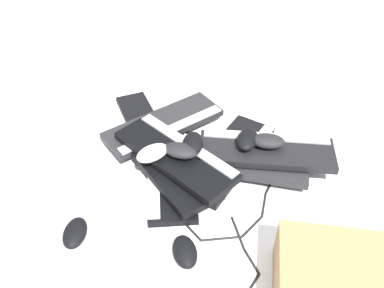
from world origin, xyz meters
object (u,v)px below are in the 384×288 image
keyboard_1 (151,127)px  keyboard_7 (266,150)px  keyboard_0 (229,158)px  keyboard_3 (164,124)px  mouse_2 (152,153)px  mouse_4 (268,141)px  mouse_0 (247,139)px  keyboard_2 (170,171)px  keyboard_5 (176,155)px  mouse_1 (75,233)px  cardboard_box (331,277)px  mouse_5 (180,151)px  mouse_3 (185,252)px  mouse_6 (193,143)px  keyboard_6 (241,160)px  keyboard_4 (167,164)px

keyboard_1 → keyboard_7: (0.40, -0.19, 0.06)m
keyboard_0 → keyboard_3: keyboard_3 is taller
mouse_2 → mouse_4: same height
keyboard_7 → mouse_0: bearing=169.2°
keyboard_2 → keyboard_5: keyboard_5 is taller
mouse_1 → mouse_4: (0.57, 0.31, 0.09)m
cardboard_box → keyboard_7: bearing=103.5°
mouse_0 → cardboard_box: cardboard_box is taller
mouse_2 → mouse_4: bearing=152.5°
mouse_5 → mouse_1: bearing=58.4°
keyboard_7 → mouse_1: 0.65m
mouse_0 → mouse_5: 0.22m
mouse_5 → cardboard_box: cardboard_box is taller
keyboard_1 → mouse_5: (0.12, -0.23, 0.10)m
keyboard_5 → keyboard_3: bearing=105.2°
mouse_3 → mouse_5: size_ratio=1.00×
mouse_3 → mouse_6: bearing=163.2°
keyboard_0 → keyboard_7: 0.13m
keyboard_5 → mouse_1: size_ratio=3.86×
mouse_0 → mouse_2: 0.31m
keyboard_2 → mouse_2: mouse_2 is taller
keyboard_6 → cardboard_box: size_ratio=1.72×
keyboard_3 → mouse_1: 0.52m
keyboard_0 → mouse_4: mouse_4 is taller
mouse_2 → mouse_0: bearing=156.0°
keyboard_6 → mouse_4: bearing=14.4°
mouse_1 → mouse_5: size_ratio=1.00×
mouse_3 → mouse_5: bearing=170.0°
keyboard_6 → keyboard_4: bearing=-174.2°
keyboard_0 → mouse_5: 0.20m
keyboard_2 → cardboard_box: (0.43, -0.42, 0.06)m
keyboard_3 → cardboard_box: 0.78m
mouse_3 → mouse_6: mouse_6 is taller
keyboard_1 → cardboard_box: (0.51, -0.65, 0.06)m
keyboard_3 → keyboard_5: bearing=-74.8°
keyboard_5 → keyboard_7: size_ratio=0.94×
mouse_1 → mouse_2: bearing=141.4°
keyboard_7 → keyboard_6: bearing=-168.5°
keyboard_2 → keyboard_5: (0.02, 0.01, 0.06)m
cardboard_box → mouse_6: bearing=128.1°
keyboard_6 → keyboard_7: (0.08, 0.02, 0.03)m
keyboard_2 → keyboard_6: bearing=6.6°
keyboard_6 → mouse_4: (0.08, 0.02, 0.07)m
mouse_0 → keyboard_3: bearing=76.1°
mouse_2 → keyboard_4: bearing=169.0°
mouse_3 → keyboard_6: bearing=138.9°
mouse_1 → keyboard_0: bearing=127.5°
mouse_2 → keyboard_1: bearing=-119.8°
keyboard_4 → keyboard_1: bearing=108.8°
keyboard_7 → mouse_6: 0.24m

